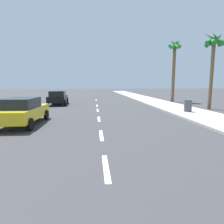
# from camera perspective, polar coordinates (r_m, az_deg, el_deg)

# --- Properties ---
(ground_plane) EXTENTS (160.00, 160.00, 0.00)m
(ground_plane) POSITION_cam_1_polar(r_m,az_deg,el_deg) (18.10, -4.44, 1.00)
(ground_plane) COLOR #38383A
(sidewalk_strip) EXTENTS (3.60, 80.00, 0.14)m
(sidewalk_strip) POSITION_cam_1_polar(r_m,az_deg,el_deg) (21.54, 15.81, 2.09)
(sidewalk_strip) COLOR #B2ADA3
(sidewalk_strip) RESTS_ON ground
(lane_stripe_2) EXTENTS (0.16, 1.80, 0.01)m
(lane_stripe_2) POSITION_cam_1_polar(r_m,az_deg,el_deg) (5.57, -1.84, -16.41)
(lane_stripe_2) COLOR white
(lane_stripe_2) RESTS_ON ground
(lane_stripe_3) EXTENTS (0.16, 1.80, 0.01)m
(lane_stripe_3) POSITION_cam_1_polar(r_m,az_deg,el_deg) (8.77, -3.26, -7.04)
(lane_stripe_3) COLOR white
(lane_stripe_3) RESTS_ON ground
(lane_stripe_4) EXTENTS (0.16, 1.80, 0.01)m
(lane_stripe_4) POSITION_cam_1_polar(r_m,az_deg,el_deg) (12.77, -3.98, -2.12)
(lane_stripe_4) COLOR white
(lane_stripe_4) RESTS_ON ground
(lane_stripe_5) EXTENTS (0.16, 1.80, 0.01)m
(lane_stripe_5) POSITION_cam_1_polar(r_m,az_deg,el_deg) (17.09, -4.37, 0.57)
(lane_stripe_5) COLOR white
(lane_stripe_5) RESTS_ON ground
(lane_stripe_6) EXTENTS (0.16, 1.80, 0.01)m
(lane_stripe_6) POSITION_cam_1_polar(r_m,az_deg,el_deg) (20.72, -4.57, 1.96)
(lane_stripe_6) COLOR white
(lane_stripe_6) RESTS_ON ground
(lane_stripe_7) EXTENTS (0.16, 1.80, 0.01)m
(lane_stripe_7) POSITION_cam_1_polar(r_m,az_deg,el_deg) (27.87, -4.82, 3.62)
(lane_stripe_7) COLOR white
(lane_stripe_7) RESTS_ON ground
(parked_car_yellow) EXTENTS (2.10, 4.41, 1.57)m
(parked_car_yellow) POSITION_cam_1_polar(r_m,az_deg,el_deg) (11.99, -25.53, 0.42)
(parked_car_yellow) COLOR gold
(parked_car_yellow) RESTS_ON ground
(parked_car_black) EXTENTS (2.18, 4.43, 1.57)m
(parked_car_black) POSITION_cam_1_polar(r_m,az_deg,el_deg) (22.43, -16.05, 4.29)
(parked_car_black) COLOR black
(parked_car_black) RESTS_ON ground
(palm_tree_mid) EXTENTS (1.90, 1.65, 7.02)m
(palm_tree_mid) POSITION_cam_1_polar(r_m,az_deg,el_deg) (20.10, 28.35, 16.44)
(palm_tree_mid) COLOR brown
(palm_tree_mid) RESTS_ON ground
(palm_tree_far) EXTENTS (1.72, 1.85, 8.06)m
(palm_tree_far) POSITION_cam_1_polar(r_m,az_deg,el_deg) (26.15, 18.34, 16.07)
(palm_tree_far) COLOR brown
(palm_tree_far) RESTS_ON ground
(trash_bin_far) EXTENTS (0.60, 0.60, 0.95)m
(trash_bin_far) POSITION_cam_1_polar(r_m,az_deg,el_deg) (16.33, 21.99, 1.76)
(trash_bin_far) COLOR #47474C
(trash_bin_far) RESTS_ON sidewalk_strip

